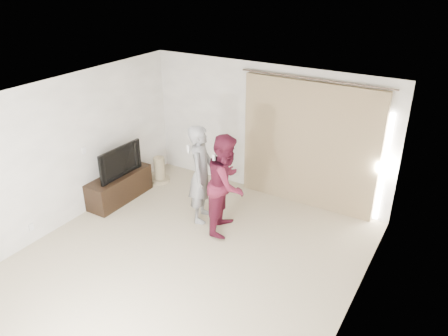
{
  "coord_description": "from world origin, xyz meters",
  "views": [
    {
      "loc": [
        3.37,
        -4.49,
        4.29
      ],
      "look_at": [
        -0.03,
        1.2,
        1.13
      ],
      "focal_mm": 35.0,
      "sensor_mm": 36.0,
      "label": 1
    }
  ],
  "objects_px": {
    "tv_console": "(120,187)",
    "tv": "(117,161)",
    "person_man": "(201,174)",
    "person_woman": "(227,184)"
  },
  "relations": [
    {
      "from": "tv_console",
      "to": "tv",
      "type": "bearing_deg",
      "value": 0.0
    },
    {
      "from": "tv_console",
      "to": "tv",
      "type": "height_order",
      "value": "tv"
    },
    {
      "from": "tv_console",
      "to": "person_man",
      "type": "bearing_deg",
      "value": 7.67
    },
    {
      "from": "tv",
      "to": "person_woman",
      "type": "relative_size",
      "value": 0.59
    },
    {
      "from": "tv",
      "to": "person_woman",
      "type": "height_order",
      "value": "person_woman"
    },
    {
      "from": "tv_console",
      "to": "person_woman",
      "type": "bearing_deg",
      "value": 4.36
    },
    {
      "from": "person_woman",
      "to": "person_man",
      "type": "bearing_deg",
      "value": 173.61
    },
    {
      "from": "person_man",
      "to": "person_woman",
      "type": "relative_size",
      "value": 1.02
    },
    {
      "from": "person_man",
      "to": "tv",
      "type": "bearing_deg",
      "value": -172.33
    },
    {
      "from": "tv_console",
      "to": "person_man",
      "type": "distance_m",
      "value": 1.9
    }
  ]
}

